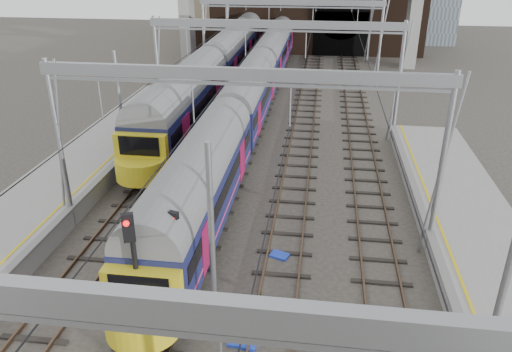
# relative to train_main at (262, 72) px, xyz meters

# --- Properties ---
(tracks) EXTENTS (14.40, 80.00, 0.22)m
(tracks) POSITION_rel_train_main_xyz_m (2.00, -15.86, -2.36)
(tracks) COLOR #4C3828
(tracks) RESTS_ON ground
(overhead_line) EXTENTS (16.80, 80.00, 8.00)m
(overhead_line) POSITION_rel_train_main_xyz_m (2.00, -9.37, 4.19)
(overhead_line) COLOR gray
(overhead_line) RESTS_ON ground
(retaining_wall) EXTENTS (28.00, 2.75, 9.00)m
(retaining_wall) POSITION_rel_train_main_xyz_m (3.40, 21.07, 1.95)
(retaining_wall) COLOR black
(retaining_wall) RESTS_ON ground
(train_main) EXTENTS (2.62, 60.60, 4.57)m
(train_main) POSITION_rel_train_main_xyz_m (0.00, 0.00, 0.00)
(train_main) COLOR black
(train_main) RESTS_ON ground
(train_second) EXTENTS (2.92, 50.57, 4.98)m
(train_second) POSITION_rel_train_main_xyz_m (-4.00, 6.13, 0.18)
(train_second) COLOR black
(train_second) RESTS_ON ground
(signal_near_left) EXTENTS (0.40, 0.48, 5.13)m
(signal_near_left) POSITION_rel_train_main_xyz_m (-0.20, -29.99, 0.83)
(signal_near_left) COLOR black
(signal_near_left) RESTS_ON ground
(signal_near_centre) EXTENTS (0.35, 0.45, 4.46)m
(signal_near_centre) POSITION_rel_train_main_xyz_m (0.72, -28.54, 0.47)
(signal_near_centre) COLOR black
(signal_near_centre) RESTS_ON ground
(equip_cover_a) EXTENTS (0.93, 0.79, 0.09)m
(equip_cover_a) POSITION_rel_train_main_xyz_m (3.80, -24.07, -2.33)
(equip_cover_a) COLOR blue
(equip_cover_a) RESTS_ON ground
(equip_cover_b) EXTENTS (0.93, 0.72, 0.10)m
(equip_cover_b) POSITION_rel_train_main_xyz_m (-0.11, -23.40, -2.33)
(equip_cover_b) COLOR blue
(equip_cover_b) RESTS_ON ground
(equip_cover_c) EXTENTS (1.05, 0.81, 0.11)m
(equip_cover_c) POSITION_rel_train_main_xyz_m (3.06, -29.39, -2.32)
(equip_cover_c) COLOR blue
(equip_cover_c) RESTS_ON ground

